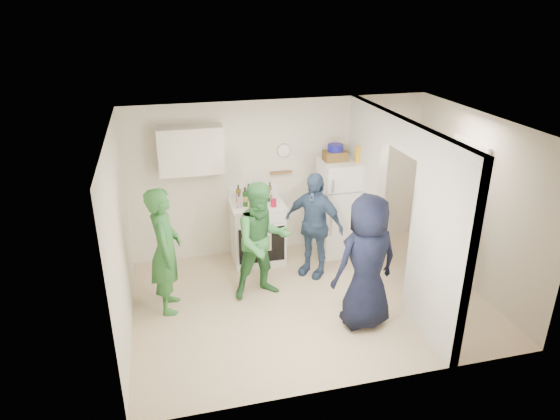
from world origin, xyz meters
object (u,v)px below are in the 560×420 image
object	(u,v)px
blue_bowl	(335,148)
person_denim	(313,225)
wicker_basket	(335,156)
person_green_center	(262,241)
person_nook	(437,226)
stove	(257,232)
person_green_left	(165,251)
yellow_cup_stack_top	(358,154)
fridge	(340,207)
person_navy	(367,263)

from	to	relation	value
blue_bowl	person_denim	size ratio (longest dim) A/B	0.15
wicker_basket	person_green_center	size ratio (longest dim) A/B	0.21
wicker_basket	person_nook	bearing A→B (deg)	-48.25
stove	blue_bowl	size ratio (longest dim) A/B	4.09
wicker_basket	person_green_left	world-z (taller)	person_green_left
yellow_cup_stack_top	person_denim	size ratio (longest dim) A/B	0.15
person_green_left	person_nook	size ratio (longest dim) A/B	0.99
wicker_basket	person_denim	size ratio (longest dim) A/B	0.22
stove	fridge	world-z (taller)	fridge
wicker_basket	person_denim	xyz separation A→B (m)	(-0.53, -0.65, -0.83)
wicker_basket	person_navy	size ratio (longest dim) A/B	0.20
blue_bowl	person_navy	xyz separation A→B (m)	(-0.28, -2.03, -0.89)
yellow_cup_stack_top	person_green_center	bearing A→B (deg)	-152.23
wicker_basket	person_nook	world-z (taller)	person_nook
person_nook	person_navy	bearing A→B (deg)	-57.08
yellow_cup_stack_top	person_denim	xyz separation A→B (m)	(-0.85, -0.50, -0.88)
stove	blue_bowl	world-z (taller)	blue_bowl
wicker_basket	fridge	bearing A→B (deg)	-26.57
yellow_cup_stack_top	person_green_left	xyz separation A→B (m)	(-3.01, -0.92, -0.82)
person_green_center	wicker_basket	bearing A→B (deg)	29.06
yellow_cup_stack_top	wicker_basket	bearing A→B (deg)	154.89
blue_bowl	person_nook	size ratio (longest dim) A/B	0.14
blue_bowl	stove	bearing A→B (deg)	-179.09
person_green_left	person_navy	distance (m)	2.59
stove	wicker_basket	distance (m)	1.71
fridge	wicker_basket	size ratio (longest dim) A/B	4.48
stove	person_navy	bearing A→B (deg)	-64.12
stove	wicker_basket	xyz separation A→B (m)	(1.26, 0.02, 1.15)
fridge	yellow_cup_stack_top	size ratio (longest dim) A/B	6.27
person_nook	yellow_cup_stack_top	bearing A→B (deg)	-139.49
person_green_left	person_navy	xyz separation A→B (m)	(2.41, -0.96, 0.02)
person_denim	person_green_left	bearing A→B (deg)	-123.93
fridge	person_green_center	bearing A→B (deg)	-146.14
stove	wicker_basket	bearing A→B (deg)	0.91
stove	person_denim	bearing A→B (deg)	-40.85
fridge	person_green_center	distance (m)	1.80
blue_bowl	person_denim	xyz separation A→B (m)	(-0.53, -0.65, -0.96)
yellow_cup_stack_top	person_nook	size ratio (longest dim) A/B	0.14
stove	yellow_cup_stack_top	bearing A→B (deg)	-4.71
person_green_left	person_green_center	size ratio (longest dim) A/B	1.04
blue_bowl	person_green_left	world-z (taller)	blue_bowl
person_denim	person_navy	xyz separation A→B (m)	(0.25, -1.38, 0.08)
yellow_cup_stack_top	person_green_center	distance (m)	2.12
stove	person_denim	distance (m)	1.01
person_denim	person_nook	size ratio (longest dim) A/B	0.93
stove	person_green_center	size ratio (longest dim) A/B	0.58
person_denim	person_nook	bearing A→B (deg)	24.45
person_green_center	person_navy	distance (m)	1.48
wicker_basket	person_denim	world-z (taller)	wicker_basket
person_green_left	person_navy	world-z (taller)	person_navy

